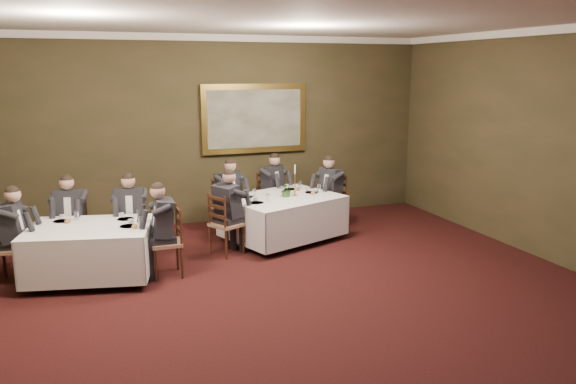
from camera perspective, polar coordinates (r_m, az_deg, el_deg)
ground at (r=6.65m, az=5.10°, el=-13.41°), size 10.00×10.00×0.00m
ceiling at (r=6.02m, az=5.78°, el=18.15°), size 8.00×10.00×0.10m
back_wall at (r=10.77m, az=-6.24°, el=6.27°), size 8.00×0.10×3.50m
crown_molding at (r=6.01m, az=5.76°, el=17.58°), size 8.00×10.00×0.12m
table_main at (r=9.60m, az=-0.53°, el=-2.31°), size 2.21×1.94×0.67m
table_second at (r=8.31m, az=-19.42°, el=-5.41°), size 1.90×1.60×0.67m
chair_main_backleft at (r=10.09m, az=-6.14°, el=-2.62°), size 0.59×0.58×1.00m
diner_main_backleft at (r=10.03m, az=-6.13°, el=-1.37°), size 0.58×0.61×1.35m
chair_main_backright at (r=10.66m, az=-1.71°, el=-1.74°), size 0.59×0.58×1.00m
diner_main_backright at (r=10.60m, az=-1.68°, el=-0.56°), size 0.58×0.61×1.35m
chair_main_endleft at (r=8.98m, az=-6.31°, el=-4.55°), size 0.58×0.58×1.00m
diner_main_endleft at (r=8.92m, az=-6.28°, el=-3.13°), size 0.61×0.58×1.35m
chair_main_endright at (r=10.40m, az=4.46°, el=-2.14°), size 0.54×0.55×1.00m
diner_main_endright at (r=10.34m, az=4.43°, el=-0.92°), size 0.58×0.53×1.35m
chair_sec_backleft at (r=9.25m, az=-20.97°, el=-4.81°), size 0.52×0.50×1.00m
diner_sec_backleft at (r=9.18m, az=-21.10°, el=-3.47°), size 0.49×0.55×1.35m
chair_sec_backright at (r=9.08m, az=-15.52°, el=-4.74°), size 0.51×0.49×1.00m
diner_sec_backright at (r=9.00m, az=-15.61°, el=-3.38°), size 0.48×0.54×1.35m
chair_sec_endright at (r=8.20m, az=-12.14°, el=-6.40°), size 0.43×0.45×1.00m
diner_sec_endright at (r=8.13m, az=-12.29°, el=-4.89°), size 0.49×0.43×1.35m
chair_sec_endleft at (r=8.64m, az=-26.17°, el=-6.47°), size 0.49×0.51×1.00m
diner_sec_endleft at (r=8.57m, az=-26.24°, el=-5.02°), size 0.55×0.48×1.35m
centerpiece at (r=9.50m, az=-0.14°, el=0.33°), size 0.29×0.26×0.27m
candlestick at (r=9.57m, az=0.71°, el=0.82°), size 0.08×0.08×0.55m
place_setting_table_main at (r=9.56m, az=-4.06°, el=-0.27°), size 0.33×0.31×0.14m
place_setting_table_second at (r=8.67m, az=-21.65°, el=-2.47°), size 0.33×0.31×0.14m
painting at (r=10.83m, az=-3.42°, el=7.46°), size 2.06×0.09×1.31m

